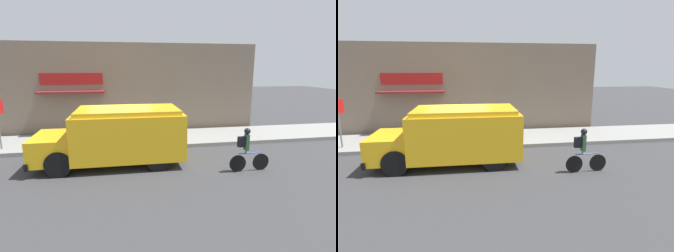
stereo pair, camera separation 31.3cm
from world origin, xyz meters
The scene contains 7 objects.
ground_plane centered at (0.00, 0.00, 0.00)m, with size 70.00×70.00×0.00m, color #38383A.
sidewalk centered at (0.00, 1.48, 0.09)m, with size 28.00×2.96×0.17m.
storefront centered at (-0.06, 3.33, 2.43)m, with size 15.28×0.93×4.86m.
school_bus centered at (-0.12, -1.46, 1.11)m, with size 5.41×2.72×2.12m.
cyclist centered at (4.29, -3.02, 0.79)m, with size 1.49×0.22×1.57m.
stop_sign_post centered at (-5.10, 0.70, 1.62)m, with size 0.45×0.45×2.16m.
trash_bin centered at (-0.14, 1.64, 0.63)m, with size 0.61×0.61×0.90m.
Camera 2 is at (0.38, -11.16, 3.60)m, focal length 28.00 mm.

